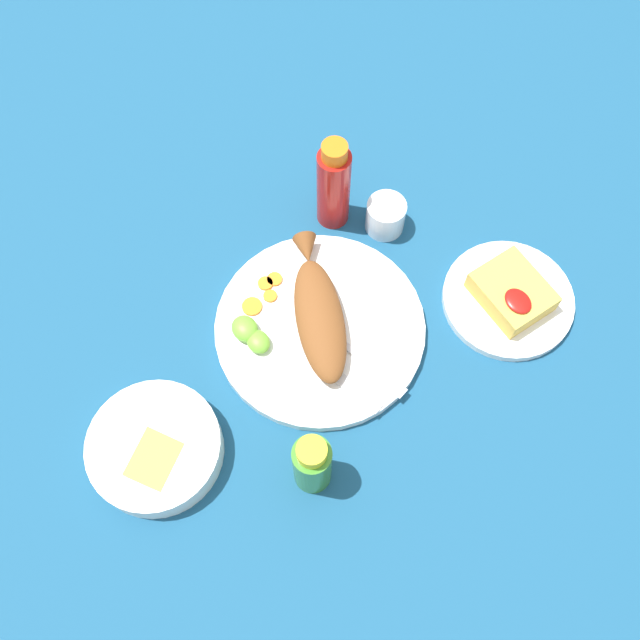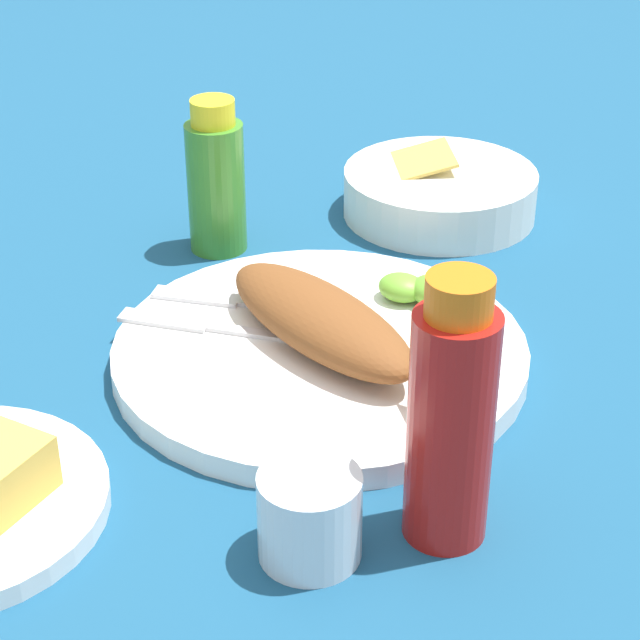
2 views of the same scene
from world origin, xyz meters
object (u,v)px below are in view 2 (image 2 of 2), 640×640
at_px(fried_fish, 329,326).
at_px(hot_sauce_bottle_red, 451,419).
at_px(fork_near, 219,328).
at_px(fork_far, 250,303).
at_px(guacamole_bowl, 440,190).
at_px(salt_cup, 310,521).
at_px(main_plate, 320,354).
at_px(hot_sauce_bottle_green, 216,181).

height_order(fried_fish, hot_sauce_bottle_red, hot_sauce_bottle_red).
relative_size(fork_near, hot_sauce_bottle_red, 1.06).
relative_size(fried_fish, fork_far, 1.31).
bearing_deg(guacamole_bowl, salt_cup, 104.96).
distance_m(main_plate, fork_far, 0.08).
relative_size(main_plate, fork_far, 1.69).
distance_m(fork_near, fork_far, 0.04).
bearing_deg(fork_near, guacamole_bowl, -112.13).
bearing_deg(fork_far, fried_fish, 146.01).
bearing_deg(fork_far, salt_cup, 113.75).
xyz_separation_m(fried_fish, hot_sauce_bottle_red, (-0.15, 0.12, 0.04)).
relative_size(hot_sauce_bottle_red, salt_cup, 2.83).
bearing_deg(hot_sauce_bottle_red, fried_fish, -40.23).
bearing_deg(guacamole_bowl, fried_fish, 97.93).
height_order(salt_cup, guacamole_bowl, same).
relative_size(fork_far, salt_cup, 2.97).
distance_m(fork_far, hot_sauce_bottle_green, 0.15).
distance_m(fork_near, hot_sauce_bottle_red, 0.26).
distance_m(fork_near, guacamole_bowl, 0.31).
bearing_deg(hot_sauce_bottle_red, salt_cup, 43.55).
relative_size(fork_far, hot_sauce_bottle_green, 1.32).
relative_size(salt_cup, guacamole_bowl, 0.34).
bearing_deg(fork_far, main_plate, 146.75).
height_order(fried_fish, hot_sauce_bottle_green, hot_sauce_bottle_green).
xyz_separation_m(salt_cup, guacamole_bowl, (0.13, -0.47, 0.00)).
distance_m(fork_far, salt_cup, 0.27).
distance_m(main_plate, fork_near, 0.08).
bearing_deg(main_plate, fork_near, 14.78).
distance_m(main_plate, salt_cup, 0.21).
bearing_deg(fried_fish, main_plate, 0.00).
relative_size(hot_sauce_bottle_red, guacamole_bowl, 0.96).
bearing_deg(hot_sauce_bottle_green, salt_cup, 130.70).
bearing_deg(fork_near, main_plate, -178.83).
bearing_deg(main_plate, fork_far, -17.72).
xyz_separation_m(fried_fish, fork_near, (0.09, 0.02, -0.02)).
height_order(hot_sauce_bottle_red, salt_cup, hot_sauce_bottle_red).
height_order(main_plate, fork_far, fork_far).
xyz_separation_m(hot_sauce_bottle_green, salt_cup, (-0.27, 0.31, -0.04)).
height_order(fried_fish, fork_far, fried_fish).
height_order(fork_near, fork_far, same).
relative_size(fried_fish, hot_sauce_bottle_green, 1.74).
relative_size(fork_near, guacamole_bowl, 1.02).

